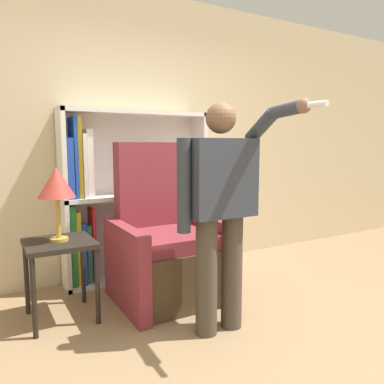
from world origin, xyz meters
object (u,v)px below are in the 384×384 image
Objects in this scene: person_standing at (221,203)px; table_lamp at (57,185)px; bookcase at (120,198)px; armchair at (165,250)px; side_table at (60,253)px.

person_standing is 1.20m from table_lamp.
bookcase is 1.37m from person_standing.
person_standing reaches higher than table_lamp.
side_table is (-0.87, 0.01, 0.10)m from armchair.
armchair is at bearing -0.89° from table_lamp.
armchair is 0.87m from side_table.
bookcase reaches higher than armchair.
person_standing is at bearing -38.69° from side_table.
person_standing is at bearing -79.05° from bookcase.
bookcase is 1.03× the size of person_standing.
bookcase is at bearing 100.95° from person_standing.
bookcase is 1.23× the size of armchair.
person_standing reaches higher than side_table.
bookcase is 0.95m from side_table.
person_standing is at bearing -38.69° from table_lamp.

